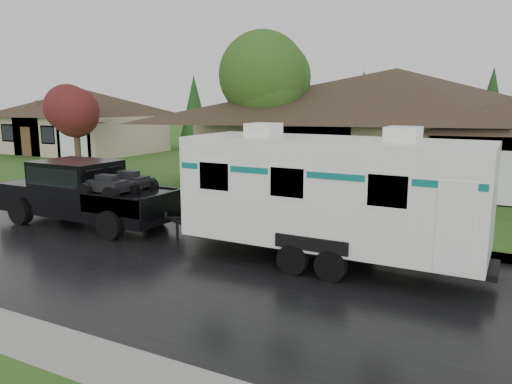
% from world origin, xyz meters
% --- Properties ---
extents(ground, '(140.00, 140.00, 0.00)m').
position_xyz_m(ground, '(0.00, 0.00, 0.00)').
color(ground, '#2B5219').
rests_on(ground, ground).
extents(road, '(140.00, 8.00, 0.01)m').
position_xyz_m(road, '(0.00, -2.00, 0.01)').
color(road, black).
rests_on(road, ground).
extents(curb, '(140.00, 0.50, 0.15)m').
position_xyz_m(curb, '(0.00, 2.25, 0.07)').
color(curb, gray).
rests_on(curb, ground).
extents(lawn, '(140.00, 26.00, 0.15)m').
position_xyz_m(lawn, '(0.00, 15.00, 0.07)').
color(lawn, '#2B5219').
rests_on(lawn, ground).
extents(house_main, '(19.44, 10.80, 6.90)m').
position_xyz_m(house_main, '(2.29, 13.84, 3.59)').
color(house_main, gray).
rests_on(house_main, lawn).
extents(house_far, '(10.80, 8.64, 5.80)m').
position_xyz_m(house_far, '(-21.78, 15.85, 2.97)').
color(house_far, tan).
rests_on(house_far, lawn).
extents(tree_left_green, '(4.26, 4.26, 7.05)m').
position_xyz_m(tree_left_green, '(-3.28, 9.41, 5.04)').
color(tree_left_green, '#382B1E').
rests_on(tree_left_green, lawn).
extents(tree_red, '(2.89, 2.89, 4.78)m').
position_xyz_m(tree_red, '(-15.11, 8.80, 3.46)').
color(tree_red, '#382B1E').
rests_on(tree_red, lawn).
extents(shrub_row, '(13.60, 1.00, 1.00)m').
position_xyz_m(shrub_row, '(2.00, 9.30, 0.65)').
color(shrub_row, '#143814').
rests_on(shrub_row, lawn).
extents(pickup_truck, '(6.49, 2.47, 2.16)m').
position_xyz_m(pickup_truck, '(-5.19, -0.06, 1.16)').
color(pickup_truck, black).
rests_on(pickup_truck, ground).
extents(travel_trailer, '(8.01, 2.81, 3.59)m').
position_xyz_m(travel_trailer, '(3.63, -0.06, 1.91)').
color(travel_trailer, white).
rests_on(travel_trailer, ground).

